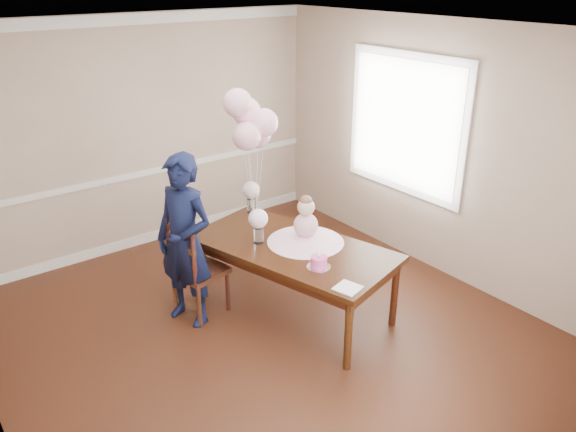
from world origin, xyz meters
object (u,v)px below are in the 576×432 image
(birthday_cake, at_px, (319,262))
(woman, at_px, (185,241))
(dining_table_top, at_px, (292,248))
(dining_chair_seat, at_px, (200,271))

(birthday_cake, distance_m, woman, 1.25)
(dining_table_top, height_order, woman, woman)
(woman, bearing_deg, dining_table_top, 37.76)
(dining_table_top, bearing_deg, dining_chair_seat, 127.00)
(dining_chair_seat, bearing_deg, birthday_cake, -69.96)
(birthday_cake, xyz_separation_m, woman, (-0.78, 0.98, 0.05))
(birthday_cake, xyz_separation_m, dining_chair_seat, (-0.63, 1.02, -0.33))
(dining_table_top, bearing_deg, birthday_cake, -113.96)
(dining_table_top, relative_size, woman, 1.17)
(dining_table_top, distance_m, woman, 1.00)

